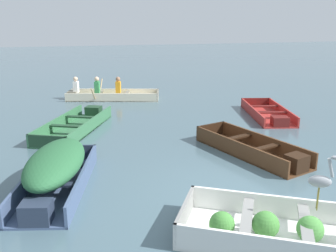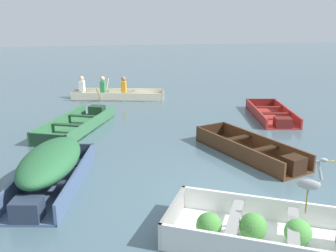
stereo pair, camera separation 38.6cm
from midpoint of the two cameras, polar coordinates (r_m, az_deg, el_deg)
ground_plane at (r=6.81m, az=12.05°, el=-11.28°), size 80.00×80.00×0.00m
dinghy_white_foreground at (r=5.72m, az=14.72°, el=-15.17°), size 2.98×2.45×0.43m
skiff_green_near_moored at (r=11.17m, az=-14.67°, el=0.15°), size 2.36×3.48×0.36m
skiff_dark_varnish_mid_moored at (r=8.91m, az=11.83°, el=-3.60°), size 1.80×3.14×0.39m
skiff_red_far_moored at (r=12.47m, az=14.17°, el=1.76°), size 1.64×3.02×0.31m
skiff_slate_blue_outer_moored at (r=7.30m, az=-18.22°, el=-5.95°), size 1.65×3.05×0.80m
rowboat_cream_with_crew at (r=15.06m, az=-9.99°, el=4.77°), size 3.71×2.24×0.89m
heron_on_dinghy at (r=5.68m, az=20.50°, el=-7.70°), size 0.44×0.29×0.84m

